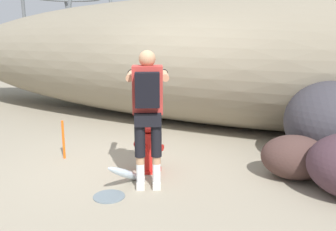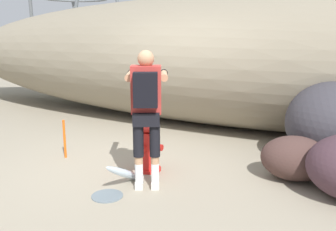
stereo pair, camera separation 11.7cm
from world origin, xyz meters
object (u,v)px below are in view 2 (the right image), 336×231
(boulder_large, at_px, (333,123))
(boulder_small, at_px, (295,158))
(utility_worker, at_px, (146,102))
(survey_stake, at_px, (65,139))
(fire_hydrant, at_px, (148,148))

(boulder_large, relative_size, boulder_small, 1.80)
(utility_worker, height_order, survey_stake, utility_worker)
(utility_worker, relative_size, survey_stake, 2.84)
(fire_hydrant, relative_size, boulder_small, 0.82)
(fire_hydrant, relative_size, boulder_large, 0.45)
(fire_hydrant, distance_m, survey_stake, 1.43)
(fire_hydrant, relative_size, survey_stake, 1.19)
(fire_hydrant, bearing_deg, survey_stake, -174.14)
(boulder_small, height_order, survey_stake, survey_stake)
(fire_hydrant, distance_m, utility_worker, 0.92)
(survey_stake, bearing_deg, boulder_small, 13.23)
(fire_hydrant, bearing_deg, boulder_large, 34.22)
(utility_worker, xyz_separation_m, survey_stake, (-1.68, 0.32, -0.78))
(boulder_small, bearing_deg, utility_worker, -145.75)
(fire_hydrant, distance_m, boulder_small, 1.97)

